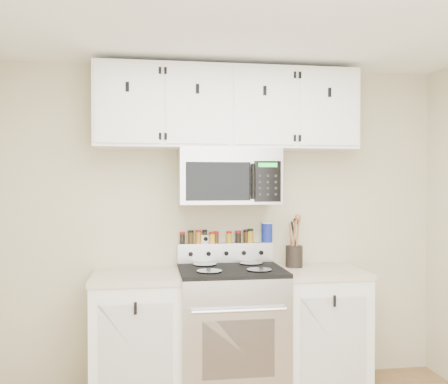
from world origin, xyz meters
name	(u,v)px	position (x,y,z in m)	size (l,w,h in m)	color
back_wall	(225,224)	(0.00, 1.75, 1.25)	(3.50, 0.01, 2.50)	#B8AF8A
range	(231,330)	(0.00, 1.43, 0.49)	(0.76, 0.65, 1.10)	#B7B7BA
base_cabinet_left	(137,337)	(-0.69, 1.45, 0.46)	(0.64, 0.62, 0.92)	white
base_cabinet_right	(319,328)	(0.69, 1.45, 0.46)	(0.64, 0.62, 0.92)	white
microwave	(228,176)	(0.00, 1.55, 1.63)	(0.76, 0.44, 0.42)	#9E9EA3
upper_cabinets	(228,108)	(0.00, 1.58, 2.15)	(2.00, 0.35, 0.62)	white
utensil_crock	(294,255)	(0.52, 1.56, 1.02)	(0.13, 0.13, 0.39)	black
kitchen_timer	(206,239)	(-0.16, 1.71, 1.13)	(0.06, 0.05, 0.07)	silver
salt_canister	(267,232)	(0.34, 1.71, 1.18)	(0.09, 0.09, 0.16)	navy
spice_jar_0	(182,238)	(-0.34, 1.71, 1.15)	(0.04, 0.04, 0.09)	black
spice_jar_1	(191,237)	(-0.27, 1.71, 1.15)	(0.05, 0.05, 0.11)	#3F2B0F
spice_jar_2	(198,237)	(-0.21, 1.71, 1.15)	(0.04, 0.04, 0.11)	#C68217
spice_jar_3	(205,237)	(-0.16, 1.71, 1.15)	(0.04, 0.04, 0.11)	black
spice_jar_4	(212,238)	(-0.10, 1.71, 1.14)	(0.04, 0.04, 0.09)	gold
spice_jar_5	(216,237)	(-0.07, 1.71, 1.15)	(0.04, 0.04, 0.10)	#442210
spice_jar_6	(229,237)	(0.03, 1.71, 1.15)	(0.04, 0.04, 0.09)	#C29316
spice_jar_7	(238,237)	(0.10, 1.71, 1.15)	(0.05, 0.05, 0.10)	black
spice_jar_8	(246,236)	(0.17, 1.71, 1.15)	(0.04, 0.04, 0.10)	#3F260F
spice_jar_9	(249,236)	(0.19, 1.71, 1.15)	(0.04, 0.04, 0.10)	gold
spice_jar_10	(250,236)	(0.20, 1.71, 1.16)	(0.05, 0.05, 0.11)	#C58A17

